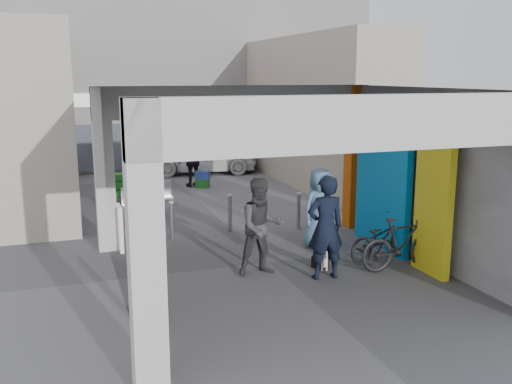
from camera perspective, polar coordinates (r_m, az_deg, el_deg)
name	(u,v)px	position (r m, az deg, el deg)	size (l,w,h in m)	color
ground	(269,262)	(11.66, 1.27, -7.05)	(90.00, 90.00, 0.00)	#555459
arcade_canopy	(312,154)	(10.59, 5.62, 3.79)	(6.40, 6.45, 6.40)	beige
far_building	(152,68)	(24.65, -10.33, 12.07)	(18.00, 4.08, 8.00)	white
plaza_bldg_left	(35,118)	(17.90, -21.27, 6.91)	(2.00, 9.00, 5.00)	#B1A392
plaza_bldg_right	(316,112)	(19.75, 6.04, 8.00)	(2.00, 9.00, 5.00)	#B1A392
bollard_left	(172,221)	(13.27, -8.43, -2.88)	(0.09, 0.09, 0.88)	gray
bollard_center	(230,213)	(13.80, -2.62, -2.15)	(0.09, 0.09, 0.90)	gray
bollard_right	(299,211)	(14.09, 4.29, -1.91)	(0.09, 0.09, 0.88)	gray
advert_board_near	(154,309)	(8.32, -10.12, -11.41)	(0.14, 0.56, 1.00)	white
advert_board_far	(120,228)	(12.65, -13.44, -3.48)	(0.11, 0.55, 1.00)	white
cafe_set	(145,205)	(15.57, -11.02, -1.30)	(1.43, 1.16, 0.87)	#B0B0B5
produce_stand	(126,192)	(17.28, -12.88, 0.04)	(1.32, 0.72, 0.87)	black
crate_stack	(202,179)	(19.30, -5.39, 1.29)	(0.55, 0.50, 0.56)	#195819
border_collie	(322,257)	(11.28, 6.62, -6.52)	(0.22, 0.43, 0.59)	black
man_with_dog	(325,228)	(10.59, 6.95, -3.55)	(0.71, 0.47, 1.96)	black
man_back_turned	(262,227)	(10.76, 0.57, -3.49)	(0.90, 0.70, 1.86)	#404042
man_elderly	(320,208)	(12.51, 6.38, -1.60)	(0.87, 0.56, 1.77)	#5D89B6
man_crates	(193,161)	(19.36, -6.30, 3.13)	(1.04, 0.43, 1.78)	black
bicycle_front	(381,238)	(12.02, 12.40, -4.50)	(0.60, 1.73, 0.91)	black
bicycle_rear	(402,243)	(11.46, 14.37, -5.00)	(0.50, 1.75, 1.05)	black
white_van	(198,153)	(22.12, -5.78, 3.86)	(1.79, 4.45, 1.51)	white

